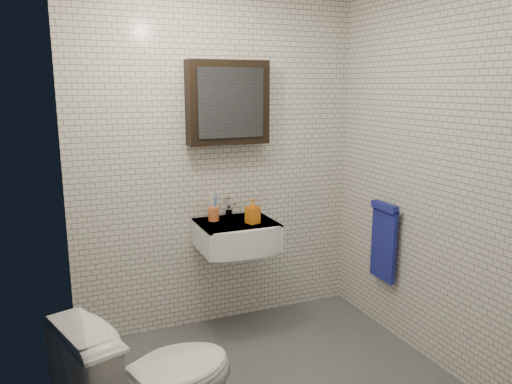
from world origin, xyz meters
TOP-DOWN VIEW (x-y plane):
  - room_shell at (0.00, 0.00)m, footprint 2.22×2.02m
  - washbasin at (0.05, 0.73)m, footprint 0.55×0.50m
  - faucet at (0.05, 0.93)m, footprint 0.06×0.20m
  - mirror_cabinet at (0.05, 0.93)m, footprint 0.60×0.15m
  - towel_rail at (1.04, 0.35)m, footprint 0.09×0.30m
  - toothbrush_cup at (-0.09, 0.87)m, footprint 0.09×0.09m
  - soap_bottle at (0.14, 0.69)m, footprint 0.11×0.11m

SIDE VIEW (x-z plane):
  - towel_rail at x=1.04m, z-range 0.43..1.01m
  - washbasin at x=0.05m, z-range 0.66..0.86m
  - toothbrush_cup at x=-0.09m, z-range 0.80..1.02m
  - faucet at x=0.05m, z-range 0.84..0.99m
  - soap_bottle at x=0.14m, z-range 0.85..1.03m
  - room_shell at x=0.00m, z-range 0.21..2.72m
  - mirror_cabinet at x=0.05m, z-range 1.40..2.00m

